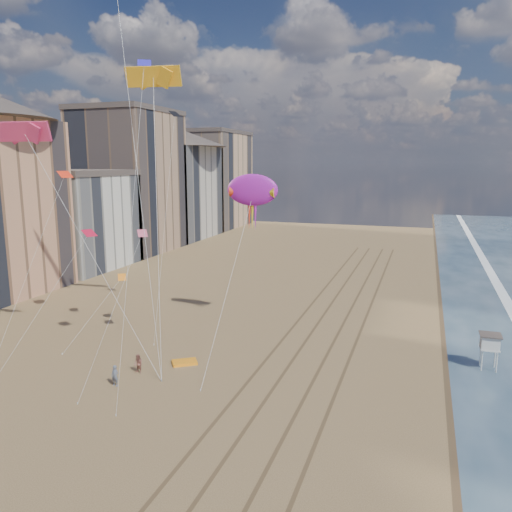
% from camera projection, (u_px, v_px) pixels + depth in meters
% --- Properties ---
extents(wet_sand, '(260.00, 260.00, 0.00)m').
position_uv_depth(wet_sand, '(483.00, 330.00, 55.27)').
color(wet_sand, '#42301E').
rests_on(wet_sand, ground).
extents(tracks, '(7.68, 120.00, 0.01)m').
position_uv_depth(tracks, '(318.00, 343.00, 51.17)').
color(tracks, brown).
rests_on(tracks, ground).
extents(buildings, '(34.72, 131.35, 29.00)m').
position_uv_depth(buildings, '(113.00, 187.00, 97.05)').
color(buildings, '#C6B284').
rests_on(buildings, ground).
extents(lifeguard_stand, '(1.81, 1.81, 3.27)m').
position_uv_depth(lifeguard_stand, '(490.00, 342.00, 44.31)').
color(lifeguard_stand, silver).
rests_on(lifeguard_stand, ground).
extents(grounded_kite, '(2.64, 2.43, 0.25)m').
position_uv_depth(grounded_kite, '(185.00, 362.00, 45.95)').
color(grounded_kite, orange).
rests_on(grounded_kite, ground).
extents(show_kite, '(5.04, 8.55, 21.42)m').
position_uv_depth(show_kite, '(252.00, 190.00, 52.80)').
color(show_kite, purple).
rests_on(show_kite, ground).
extents(kite_flyer_a, '(0.67, 0.45, 1.79)m').
position_uv_depth(kite_flyer_a, '(115.00, 376.00, 41.22)').
color(kite_flyer_a, slate).
rests_on(kite_flyer_a, ground).
extents(kite_flyer_b, '(0.96, 0.82, 1.72)m').
position_uv_depth(kite_flyer_b, '(138.00, 364.00, 43.72)').
color(kite_flyer_b, '#905649').
rests_on(kite_flyer_b, ground).
extents(parafoils, '(12.42, 13.08, 15.96)m').
position_uv_depth(parafoils, '(107.00, 50.00, 46.40)').
color(parafoils, black).
rests_on(parafoils, ground).
extents(small_kites, '(15.54, 17.09, 20.93)m').
position_uv_depth(small_kites, '(102.00, 187.00, 47.78)').
color(small_kites, '#D4526C').
rests_on(small_kites, ground).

